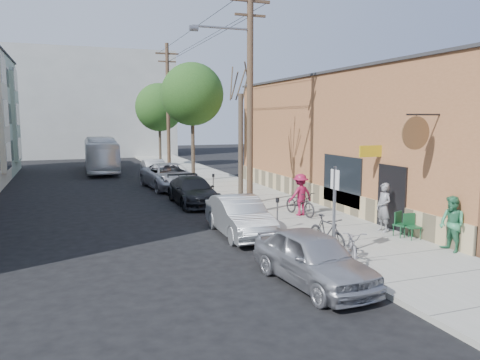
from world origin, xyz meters
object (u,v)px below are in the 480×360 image
object	(u,v)px
patron_green	(452,224)
car_4	(154,169)
parked_bike_b	(353,245)
sign_post	(334,203)
car_0	(313,258)
tree_leafy_mid	(192,94)
cyclist	(300,195)
parking_meter_near	(277,208)
tree_leafy_far	(159,107)
tree_bare	(241,150)
car_3	(170,176)
utility_pole_near	(249,95)
parking_meter_far	(213,181)
patio_chair_b	(413,227)
parked_bike_a	(327,233)
bus	(101,155)
car_2	(193,191)
patron_grey	(384,207)
patio_chair_a	(401,225)
car_1	(240,216)

from	to	relation	value
patron_green	car_4	bearing A→B (deg)	-162.47
parked_bike_b	sign_post	bearing A→B (deg)	141.09
parked_bike_b	car_0	bearing A→B (deg)	-125.56
tree_leafy_mid	cyclist	size ratio (longest dim) A/B	4.31
parking_meter_near	car_4	world-z (taller)	parking_meter_near
tree_leafy_far	parking_meter_near	bearing A→B (deg)	-91.20
tree_bare	car_3	xyz separation A→B (m)	(-2.00, 7.35, -2.06)
car_3	patron_green	bearing A→B (deg)	-77.42
tree_bare	parked_bike_b	size ratio (longest dim) A/B	2.81
utility_pole_near	car_4	size ratio (longest dim) A/B	2.42
cyclist	car_4	bearing A→B (deg)	-87.66
cyclist	car_3	size ratio (longest dim) A/B	0.32
parking_meter_far	patio_chair_b	xyz separation A→B (m)	(3.90, -11.16, -0.39)
car_0	tree_leafy_mid	bearing A→B (deg)	79.01
tree_leafy_far	car_3	distance (m)	14.40
parking_meter_far	car_3	size ratio (longest dim) A/B	0.22
utility_pole_near	parked_bike_a	xyz separation A→B (m)	(0.15, -6.50, -4.69)
tree_bare	car_3	size ratio (longest dim) A/B	0.95
utility_pole_near	patron_green	bearing A→B (deg)	-64.50
car_3	bus	world-z (taller)	bus
parking_meter_near	car_2	distance (m)	7.22
car_4	utility_pole_near	bearing A→B (deg)	-83.94
utility_pole_near	parked_bike_a	distance (m)	8.02
car_3	bus	bearing A→B (deg)	101.53
parking_meter_far	tree_leafy_mid	bearing A→B (deg)	85.07
parking_meter_far	cyclist	world-z (taller)	cyclist
car_2	patron_grey	bearing A→B (deg)	-60.21
utility_pole_near	patio_chair_a	world-z (taller)	utility_pole_near
patio_chair_b	parked_bike_b	size ratio (longest dim) A/B	0.46
parked_bike_b	car_1	world-z (taller)	car_1
patio_chair_a	patron_grey	world-z (taller)	patron_grey
patio_chair_a	parked_bike_a	world-z (taller)	parked_bike_a
tree_bare	car_4	world-z (taller)	tree_bare
sign_post	utility_pole_near	world-z (taller)	utility_pole_near
patio_chair_a	patio_chair_b	bearing A→B (deg)	-88.78
parked_bike_b	car_0	distance (m)	2.02
cyclist	car_0	size ratio (longest dim) A/B	0.43
tree_leafy_mid	patron_grey	size ratio (longest dim) A/B	4.28
patio_chair_b	patron_grey	world-z (taller)	patron_grey
tree_leafy_mid	patio_chair_a	bearing A→B (deg)	-79.46
sign_post	utility_pole_near	bearing A→B (deg)	89.68
car_3	tree_leafy_mid	bearing A→B (deg)	37.55
car_1	bus	world-z (taller)	bus
cyclist	bus	world-z (taller)	bus
parked_bike_a	car_0	distance (m)	2.82
tree_leafy_mid	patron_grey	bearing A→B (deg)	-79.35
parking_meter_far	patio_chair_a	world-z (taller)	parking_meter_far
parked_bike_b	car_3	xyz separation A→B (m)	(-1.81, 17.29, 0.14)
patio_chair_b	patron_green	xyz separation A→B (m)	(0.05, -1.71, 0.46)
patio_chair_b	parked_bike_a	distance (m)	3.62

